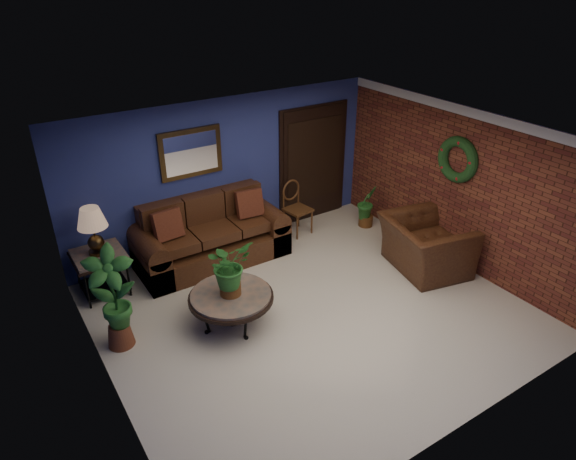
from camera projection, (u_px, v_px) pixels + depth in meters
floor at (312, 311)px, 7.21m from camera, size 5.50×5.50×0.00m
wall_back at (226, 173)px, 8.48m from camera, size 5.50×0.04×2.50m
wall_left at (97, 301)px, 5.31m from camera, size 0.04×5.00×2.50m
wall_right_brick at (458, 187)px, 7.94m from camera, size 0.04×5.00×2.50m
ceiling at (316, 140)px, 6.04m from camera, size 5.50×5.00×0.02m
crown_molding at (470, 112)px, 7.38m from camera, size 0.03×5.00×0.14m
wall_mirror at (191, 153)px, 7.94m from camera, size 1.02×0.06×0.77m
closet_door at (313, 164)px, 9.39m from camera, size 1.44×0.06×2.18m
wreath at (458, 160)px, 7.74m from camera, size 0.16×0.72×0.72m
sofa at (209, 239)px, 8.33m from camera, size 2.40×1.04×1.08m
coffee_table at (231, 297)px, 6.78m from camera, size 1.13×1.13×0.49m
end_table at (100, 262)px, 7.39m from camera, size 0.73×0.73×0.67m
table_lamp at (93, 225)px, 7.11m from camera, size 0.42×0.42×0.69m
side_chair at (295, 204)px, 9.07m from camera, size 0.47×0.47×0.97m
armchair at (425, 245)px, 8.03m from camera, size 1.36×1.48×0.83m
coffee_plant at (229, 266)px, 6.55m from camera, size 0.68×0.63×0.77m
floor_plant at (367, 205)px, 9.33m from camera, size 0.37×0.31×0.80m
tall_plant at (113, 296)px, 6.25m from camera, size 0.71×0.59×1.40m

